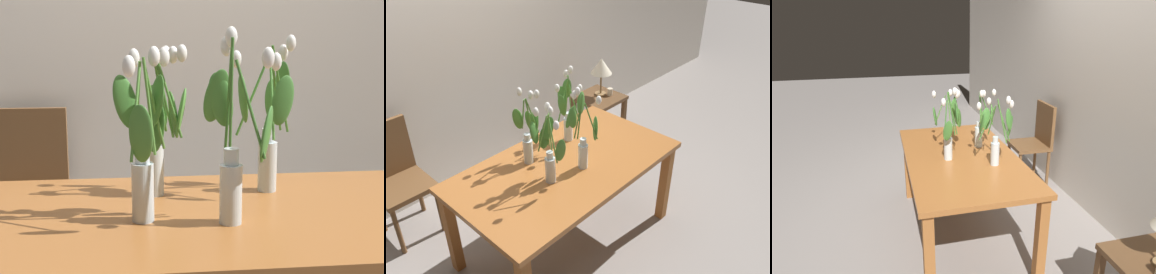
{
  "view_description": "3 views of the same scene",
  "coord_description": "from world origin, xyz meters",
  "views": [
    {
      "loc": [
        -0.24,
        -1.67,
        1.3
      ],
      "look_at": [
        -0.06,
        -0.03,
        0.99
      ],
      "focal_mm": 51.14,
      "sensor_mm": 36.0,
      "label": 1
    },
    {
      "loc": [
        -1.62,
        -1.63,
        2.36
      ],
      "look_at": [
        0.06,
        -0.06,
        0.96
      ],
      "focal_mm": 37.41,
      "sensor_mm": 36.0,
      "label": 2
    },
    {
      "loc": [
        2.49,
        -0.6,
        1.81
      ],
      "look_at": [
        0.1,
        0.0,
        0.93
      ],
      "focal_mm": 31.13,
      "sensor_mm": 36.0,
      "label": 3
    }
  ],
  "objects": [
    {
      "name": "dining_chair",
      "position": [
        -0.78,
        1.07,
        0.52
      ],
      "size": [
        0.4,
        0.4,
        0.93
      ],
      "color": "brown",
      "rests_on": "ground"
    },
    {
      "name": "tulip_vase_1",
      "position": [
        0.25,
        0.21,
        0.98
      ],
      "size": [
        0.25,
        0.29,
        0.56
      ],
      "color": "silver",
      "rests_on": "dining_table"
    },
    {
      "name": "tulip_vase_3",
      "position": [
        -0.21,
        -0.05,
        0.97
      ],
      "size": [
        0.19,
        0.27,
        0.53
      ],
      "color": "silver",
      "rests_on": "dining_table"
    },
    {
      "name": "room_wall_rear",
      "position": [
        0.0,
        1.34,
        1.35
      ],
      "size": [
        9.0,
        0.1,
        2.7
      ],
      "primitive_type": "cube",
      "color": "silver",
      "rests_on": "ground"
    },
    {
      "name": "tulip_vase_0",
      "position": [
        0.06,
        -0.1,
        0.96
      ],
      "size": [
        0.23,
        0.18,
        0.58
      ],
      "color": "silver",
      "rests_on": "dining_table"
    },
    {
      "name": "ground_plane",
      "position": [
        0.0,
        0.0,
        0.0
      ],
      "size": [
        18.0,
        18.0,
        0.0
      ],
      "primitive_type": "plane",
      "color": "gray"
    },
    {
      "name": "tulip_vase_2",
      "position": [
        -0.14,
        0.22,
        0.94
      ],
      "size": [
        0.16,
        0.17,
        0.53
      ],
      "color": "silver",
      "rests_on": "dining_table"
    },
    {
      "name": "dining_table",
      "position": [
        0.0,
        0.0,
        0.65
      ],
      "size": [
        1.6,
        0.9,
        0.74
      ],
      "color": "#A3602D",
      "rests_on": "ground"
    }
  ]
}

